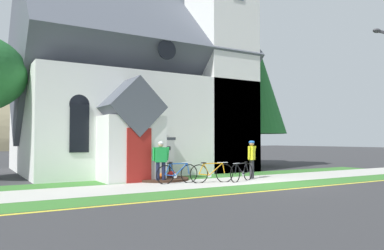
# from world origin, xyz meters

# --- Properties ---
(ground) EXTENTS (140.00, 140.00, 0.00)m
(ground) POSITION_xyz_m (0.00, 4.00, 0.00)
(ground) COLOR #333335
(sidewalk_slab) EXTENTS (32.00, 2.56, 0.01)m
(sidewalk_slab) POSITION_xyz_m (-2.06, 1.65, 0.01)
(sidewalk_slab) COLOR #B7B5AD
(sidewalk_slab) RESTS_ON ground
(grass_verge) EXTENTS (32.00, 1.52, 0.01)m
(grass_verge) POSITION_xyz_m (-2.06, -0.39, 0.00)
(grass_verge) COLOR #38722D
(grass_verge) RESTS_ON ground
(church_lawn) EXTENTS (24.00, 1.66, 0.01)m
(church_lawn) POSITION_xyz_m (-2.06, 3.76, 0.00)
(church_lawn) COLOR #38722D
(church_lawn) RESTS_ON ground
(curb_paint_stripe) EXTENTS (28.00, 0.16, 0.01)m
(curb_paint_stripe) POSITION_xyz_m (-2.06, -1.30, 0.00)
(curb_paint_stripe) COLOR yellow
(curb_paint_stripe) RESTS_ON ground
(church_building) EXTENTS (11.54, 11.23, 13.35)m
(church_building) POSITION_xyz_m (-1.67, 8.91, 4.55)
(church_building) COLOR white
(church_building) RESTS_ON ground
(church_sign) EXTENTS (2.01, 0.21, 1.76)m
(church_sign) POSITION_xyz_m (-2.90, 4.02, 1.17)
(church_sign) COLOR #474C56
(church_sign) RESTS_ON ground
(flower_bed) EXTENTS (2.30, 2.30, 0.34)m
(flower_bed) POSITION_xyz_m (-2.91, 3.45, 0.08)
(flower_bed) COLOR #382319
(flower_bed) RESTS_ON ground
(bicycle_green) EXTENTS (1.73, 0.11, 0.82)m
(bicycle_green) POSITION_xyz_m (-2.89, 2.04, 0.38)
(bicycle_green) COLOR black
(bicycle_green) RESTS_ON ground
(bicycle_yellow) EXTENTS (1.62, 0.67, 0.79)m
(bicycle_yellow) POSITION_xyz_m (-0.32, 1.38, 0.37)
(bicycle_yellow) COLOR black
(bicycle_yellow) RESTS_ON ground
(bicycle_blue) EXTENTS (1.74, 0.44, 0.81)m
(bicycle_blue) POSITION_xyz_m (-1.63, 1.57, 0.38)
(bicycle_blue) COLOR black
(bicycle_blue) RESTS_ON ground
(cyclist_in_red_jersey) EXTENTS (0.58, 0.45, 1.62)m
(cyclist_in_red_jersey) POSITION_xyz_m (0.65, 1.95, 0.94)
(cyclist_in_red_jersey) COLOR #2D2D33
(cyclist_in_red_jersey) RESTS_ON ground
(cyclist_in_green_jersey) EXTENTS (0.62, 0.31, 1.59)m
(cyclist_in_green_jersey) POSITION_xyz_m (-3.29, 2.63, 0.92)
(cyclist_in_green_jersey) COLOR #191E38
(cyclist_in_green_jersey) RESTS_ON ground
(roadside_conifer) EXTENTS (3.81, 3.81, 8.24)m
(roadside_conifer) POSITION_xyz_m (5.98, 7.93, 5.13)
(roadside_conifer) COLOR #4C3823
(roadside_conifer) RESTS_ON ground
(distant_hill) EXTENTS (109.16, 41.37, 27.01)m
(distant_hill) POSITION_xyz_m (-0.01, 71.25, 0.00)
(distant_hill) COLOR #847A5B
(distant_hill) RESTS_ON ground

